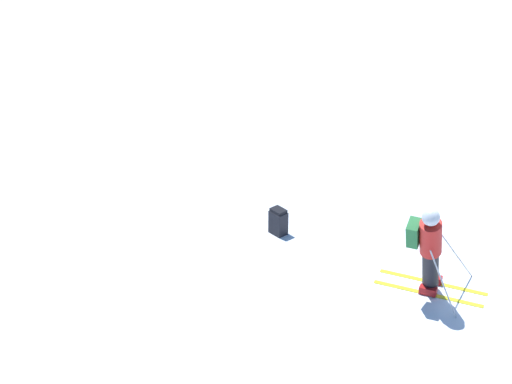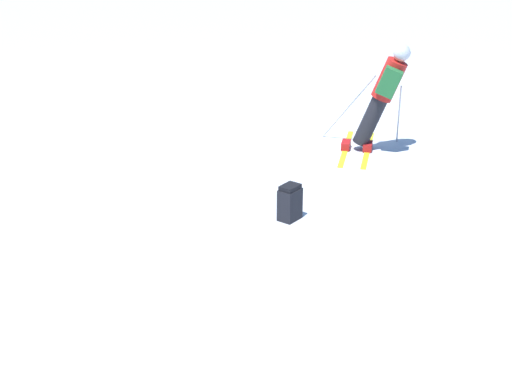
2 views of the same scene
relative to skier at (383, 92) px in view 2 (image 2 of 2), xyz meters
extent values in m
plane|color=white|center=(1.16, 0.04, -1.01)|extent=(300.00, 300.00, 0.00)
cube|color=yellow|center=(0.21, 0.01, -1.01)|extent=(0.41, 1.78, 0.01)
cube|color=yellow|center=(0.56, 0.07, -1.01)|extent=(0.41, 1.78, 0.01)
cube|color=#B21919|center=(0.21, 0.01, -0.94)|extent=(0.19, 0.30, 0.12)
cube|color=#B21919|center=(0.56, 0.07, -0.94)|extent=(0.19, 0.30, 0.12)
cylinder|color=black|center=(0.19, 0.01, -0.50)|extent=(0.58, 0.35, 0.88)
cylinder|color=red|center=(-0.07, -0.04, 0.20)|extent=(0.60, 0.43, 0.74)
sphere|color=tan|center=(-0.23, -0.07, 0.62)|extent=(0.34, 0.29, 0.31)
sphere|color=silver|center=(-0.24, -0.07, 0.65)|extent=(0.39, 0.33, 0.35)
cube|color=#236633|center=(-0.13, 0.21, 0.23)|extent=(0.44, 0.25, 0.51)
cylinder|color=#B7B7BC|center=(-0.20, -0.37, -0.46)|extent=(0.14, 0.51, 1.12)
cylinder|color=#B7B7BC|center=(0.63, -0.22, -0.38)|extent=(0.98, 0.37, 1.28)
cube|color=black|center=(0.49, 3.06, -0.79)|extent=(0.29, 0.35, 0.44)
cube|color=black|center=(0.49, 3.06, -0.54)|extent=(0.26, 0.31, 0.06)
camera|label=1|loc=(-10.84, -4.05, 6.85)|focal=60.00mm
camera|label=2|loc=(-2.95, 13.02, 3.82)|focal=60.00mm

